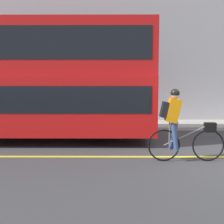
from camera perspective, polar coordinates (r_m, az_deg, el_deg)
name	(u,v)px	position (r m, az deg, el deg)	size (l,w,h in m)	color
sidewalk_curb	(183,125)	(12.99, 12.91, -2.27)	(60.00, 2.18, 0.12)	#A8A399
building_facade	(180,7)	(14.38, 12.30, 18.22)	(60.00, 0.30, 9.92)	#9E9EA3
bus	(8,76)	(10.27, -18.49, 6.28)	(9.00, 2.60, 3.63)	black
cyclist_on_bike	(179,123)	(7.43, 12.12, -1.95)	(1.80, 0.32, 1.71)	black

